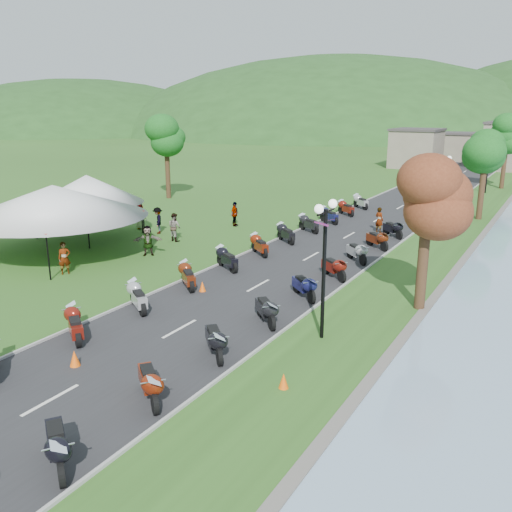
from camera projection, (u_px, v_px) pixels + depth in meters
The scene contains 11 objects.
road at pixel (378, 220), 40.63m from camera, with size 7.00×120.00×0.02m, color #29292B.
far_building at pixel (463, 147), 78.41m from camera, with size 18.00×16.00×5.00m, color gray.
moto_row_left at pixel (164, 286), 23.84m from camera, with size 2.60×53.01×1.10m, color #331411, non-canonical shape.
moto_row_right at pixel (285, 297), 22.51m from camera, with size 2.60×32.70×1.10m, color #331411, non-canonical shape.
vendor_tent_main at pixel (56, 220), 30.56m from camera, with size 6.90×6.90×4.00m, color silver, non-canonical shape.
vendor_tent_side at pixel (89, 206), 34.99m from camera, with size 4.71×4.71×4.00m, color silver, non-canonical shape.
tree_lakeside at pixel (426, 227), 21.84m from camera, with size 2.53×2.53×7.03m, color #1D6B1F, non-canonical shape.
pedestrian_a at pixel (66, 274), 27.48m from camera, with size 0.61×0.44×1.66m, color slate.
pedestrian_b at pixel (175, 241), 34.25m from camera, with size 0.87×0.48×1.78m, color slate.
pedestrian_c at pixel (158, 233), 36.24m from camera, with size 1.14×0.47×1.77m, color slate.
traffic_cone_near at pixel (75, 358), 17.64m from camera, with size 0.35×0.35×0.55m, color #F2590C.
Camera 1 is at (12.16, 0.92, 8.20)m, focal length 38.00 mm.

